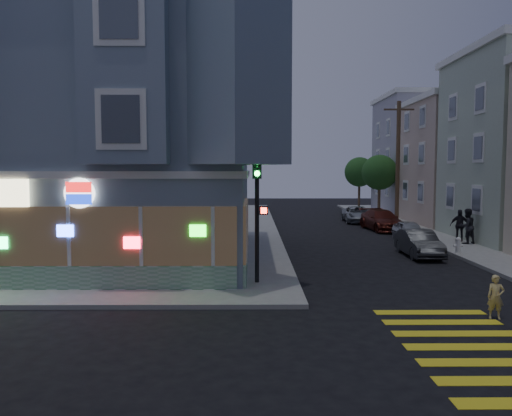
{
  "coord_description": "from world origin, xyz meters",
  "views": [
    {
      "loc": [
        1.32,
        -12.62,
        4.17
      ],
      "look_at": [
        1.46,
        6.45,
        2.71
      ],
      "focal_mm": 35.0,
      "sensor_mm": 36.0,
      "label": 1
    }
  ],
  "objects_px": {
    "running_child": "(496,297)",
    "pedestrian_b": "(460,225)",
    "pedestrian_a": "(467,226)",
    "utility_pole": "(398,161)",
    "street_tree_near": "(379,173)",
    "traffic_signal": "(258,193)",
    "parked_car_b": "(419,243)",
    "parked_car_d": "(357,214)",
    "parked_car_a": "(409,231)",
    "fire_hydrant": "(458,245)",
    "street_tree_far": "(359,172)",
    "parked_car_c": "(382,220)"
  },
  "relations": [
    {
      "from": "parked_car_d",
      "to": "parked_car_b",
      "type": "bearing_deg",
      "value": -88.49
    },
    {
      "from": "street_tree_far",
      "to": "running_child",
      "type": "relative_size",
      "value": 4.29
    },
    {
      "from": "traffic_signal",
      "to": "fire_hydrant",
      "type": "height_order",
      "value": "traffic_signal"
    },
    {
      "from": "utility_pole",
      "to": "street_tree_near",
      "type": "distance_m",
      "value": 6.06
    },
    {
      "from": "street_tree_far",
      "to": "fire_hydrant",
      "type": "relative_size",
      "value": 6.9
    },
    {
      "from": "pedestrian_b",
      "to": "parked_car_d",
      "type": "bearing_deg",
      "value": -53.77
    },
    {
      "from": "street_tree_near",
      "to": "fire_hydrant",
      "type": "distance_m",
      "value": 19.09
    },
    {
      "from": "parked_car_a",
      "to": "running_child",
      "type": "bearing_deg",
      "value": -97.93
    },
    {
      "from": "pedestrian_a",
      "to": "parked_car_a",
      "type": "distance_m",
      "value": 3.26
    },
    {
      "from": "parked_car_a",
      "to": "parked_car_b",
      "type": "relative_size",
      "value": 0.89
    },
    {
      "from": "parked_car_b",
      "to": "pedestrian_a",
      "type": "bearing_deg",
      "value": 41.12
    },
    {
      "from": "street_tree_far",
      "to": "fire_hydrant",
      "type": "height_order",
      "value": "street_tree_far"
    },
    {
      "from": "parked_car_c",
      "to": "parked_car_d",
      "type": "xyz_separation_m",
      "value": [
        -0.58,
        5.2,
        -0.07
      ]
    },
    {
      "from": "utility_pole",
      "to": "traffic_signal",
      "type": "xyz_separation_m",
      "value": [
        -10.5,
        -19.12,
        -1.45
      ]
    },
    {
      "from": "street_tree_near",
      "to": "traffic_signal",
      "type": "bearing_deg",
      "value": -113.07
    },
    {
      "from": "street_tree_near",
      "to": "street_tree_far",
      "type": "relative_size",
      "value": 1.0
    },
    {
      "from": "pedestrian_a",
      "to": "fire_hydrant",
      "type": "relative_size",
      "value": 2.5
    },
    {
      "from": "pedestrian_a",
      "to": "fire_hydrant",
      "type": "xyz_separation_m",
      "value": [
        -1.7,
        -2.99,
        -0.56
      ]
    },
    {
      "from": "utility_pole",
      "to": "parked_car_a",
      "type": "distance_m",
      "value": 8.92
    },
    {
      "from": "street_tree_near",
      "to": "pedestrian_b",
      "type": "xyz_separation_m",
      "value": [
        0.8,
        -14.86,
        -2.89
      ]
    },
    {
      "from": "street_tree_far",
      "to": "fire_hydrant",
      "type": "bearing_deg",
      "value": -91.93
    },
    {
      "from": "traffic_signal",
      "to": "fire_hydrant",
      "type": "relative_size",
      "value": 6.15
    },
    {
      "from": "street_tree_near",
      "to": "pedestrian_a",
      "type": "distance_m",
      "value": 16.04
    },
    {
      "from": "running_child",
      "to": "parked_car_d",
      "type": "xyz_separation_m",
      "value": [
        1.53,
        25.63,
        0.02
      ]
    },
    {
      "from": "traffic_signal",
      "to": "fire_hydrant",
      "type": "bearing_deg",
      "value": 37.88
    },
    {
      "from": "street_tree_far",
      "to": "fire_hydrant",
      "type": "distance_m",
      "value": 26.99
    },
    {
      "from": "utility_pole",
      "to": "street_tree_near",
      "type": "xyz_separation_m",
      "value": [
        0.2,
        6.0,
        -0.86
      ]
    },
    {
      "from": "utility_pole",
      "to": "pedestrian_a",
      "type": "bearing_deg",
      "value": -84.16
    },
    {
      "from": "street_tree_near",
      "to": "pedestrian_b",
      "type": "distance_m",
      "value": 15.16
    },
    {
      "from": "street_tree_near",
      "to": "running_child",
      "type": "height_order",
      "value": "street_tree_near"
    },
    {
      "from": "utility_pole",
      "to": "parked_car_a",
      "type": "xyz_separation_m",
      "value": [
        -1.49,
        -7.73,
        -4.2
      ]
    },
    {
      "from": "parked_car_d",
      "to": "fire_hydrant",
      "type": "distance_m",
      "value": 15.52
    },
    {
      "from": "parked_car_b",
      "to": "traffic_signal",
      "type": "height_order",
      "value": "traffic_signal"
    },
    {
      "from": "pedestrian_a",
      "to": "parked_car_d",
      "type": "distance_m",
      "value": 12.89
    },
    {
      "from": "pedestrian_b",
      "to": "fire_hydrant",
      "type": "relative_size",
      "value": 2.34
    },
    {
      "from": "parked_car_c",
      "to": "parked_car_d",
      "type": "height_order",
      "value": "parked_car_c"
    },
    {
      "from": "running_child",
      "to": "parked_car_d",
      "type": "height_order",
      "value": "parked_car_d"
    },
    {
      "from": "parked_car_b",
      "to": "utility_pole",
      "type": "bearing_deg",
      "value": 78.77
    },
    {
      "from": "pedestrian_a",
      "to": "parked_car_b",
      "type": "xyz_separation_m",
      "value": [
        -3.67,
        -3.15,
        -0.47
      ]
    },
    {
      "from": "utility_pole",
      "to": "fire_hydrant",
      "type": "distance_m",
      "value": 13.47
    },
    {
      "from": "street_tree_far",
      "to": "parked_car_d",
      "type": "bearing_deg",
      "value": -102.62
    },
    {
      "from": "pedestrian_a",
      "to": "pedestrian_b",
      "type": "bearing_deg",
      "value": -109.24
    },
    {
      "from": "running_child",
      "to": "pedestrian_b",
      "type": "height_order",
      "value": "pedestrian_b"
    },
    {
      "from": "utility_pole",
      "to": "street_tree_near",
      "type": "bearing_deg",
      "value": 88.09
    },
    {
      "from": "fire_hydrant",
      "to": "parked_car_a",
      "type": "bearing_deg",
      "value": 98.9
    },
    {
      "from": "pedestrian_b",
      "to": "parked_car_c",
      "type": "xyz_separation_m",
      "value": [
        -2.76,
        6.33,
        -0.34
      ]
    },
    {
      "from": "pedestrian_a",
      "to": "traffic_signal",
      "type": "bearing_deg",
      "value": 19.87
    },
    {
      "from": "pedestrian_a",
      "to": "running_child",
      "type": "bearing_deg",
      "value": 50.51
    },
    {
      "from": "pedestrian_a",
      "to": "utility_pole",
      "type": "bearing_deg",
      "value": -103.4
    },
    {
      "from": "street_tree_near",
      "to": "traffic_signal",
      "type": "distance_m",
      "value": 27.31
    }
  ]
}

